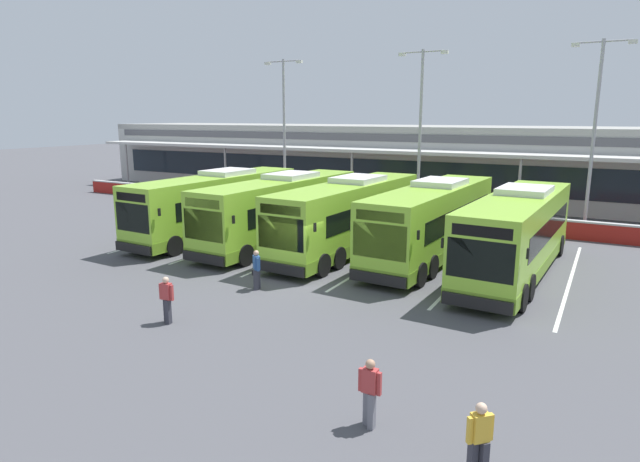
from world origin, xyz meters
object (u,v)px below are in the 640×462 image
at_px(pedestrian_in_dark_coat, 479,439).
at_px(lamp_post_east, 595,126).
at_px(coach_bus_right_centre, 432,222).
at_px(lamp_post_west, 284,123).
at_px(pedestrian_child, 167,298).
at_px(coach_bus_centre, 349,217).
at_px(pedestrian_near_bin, 370,391).
at_px(coach_bus_left_centre, 281,211).
at_px(pedestrian_with_handbag, 257,269).
at_px(coach_bus_rightmost, 517,235).
at_px(lamp_post_centre, 420,125).
at_px(coach_bus_leftmost, 218,206).

distance_m(pedestrian_in_dark_coat, lamp_post_east, 25.73).
height_order(coach_bus_right_centre, lamp_post_west, lamp_post_west).
xyz_separation_m(pedestrian_in_dark_coat, pedestrian_child, (-11.00, 3.07, 0.00)).
relative_size(coach_bus_centre, pedestrian_near_bin, 7.56).
relative_size(coach_bus_left_centre, pedestrian_near_bin, 7.56).
distance_m(coach_bus_centre, coach_bus_right_centre, 4.22).
relative_size(pedestrian_with_handbag, lamp_post_west, 0.15).
xyz_separation_m(coach_bus_rightmost, pedestrian_in_dark_coat, (1.68, -14.62, -0.91)).
bearing_deg(lamp_post_west, coach_bus_right_centre, -34.51).
height_order(pedestrian_with_handbag, pedestrian_in_dark_coat, same).
height_order(lamp_post_west, lamp_post_east, same).
bearing_deg(lamp_post_centre, lamp_post_east, 0.60).
xyz_separation_m(coach_bus_leftmost, coach_bus_right_centre, (12.34, 1.13, 0.00)).
bearing_deg(coach_bus_rightmost, pedestrian_with_handbag, -140.83).
height_order(coach_bus_leftmost, pedestrian_with_handbag, coach_bus_leftmost).
relative_size(coach_bus_centre, coach_bus_right_centre, 1.00).
bearing_deg(pedestrian_near_bin, lamp_post_centre, 106.31).
height_order(pedestrian_child, lamp_post_west, lamp_post_west).
bearing_deg(pedestrian_near_bin, pedestrian_with_handbag, 139.29).
height_order(pedestrian_near_bin, lamp_post_west, lamp_post_west).
xyz_separation_m(coach_bus_right_centre, coach_bus_rightmost, (4.09, -0.97, 0.00)).
xyz_separation_m(coach_bus_rightmost, pedestrian_with_handbag, (-8.77, -7.15, -0.93)).
xyz_separation_m(coach_bus_left_centre, coach_bus_rightmost, (12.21, -0.06, 0.00)).
xyz_separation_m(coach_bus_left_centre, pedestrian_with_handbag, (3.44, -7.20, -0.93)).
bearing_deg(lamp_post_west, lamp_post_east, -2.07).
bearing_deg(coach_bus_leftmost, coach_bus_rightmost, 0.54).
distance_m(coach_bus_leftmost, coach_bus_right_centre, 12.40).
bearing_deg(lamp_post_west, pedestrian_near_bin, -54.14).
height_order(pedestrian_with_handbag, pedestrian_near_bin, same).
xyz_separation_m(coach_bus_rightmost, pedestrian_child, (-9.32, -11.54, -0.91)).
distance_m(pedestrian_child, lamp_post_west, 25.44).
bearing_deg(pedestrian_in_dark_coat, lamp_post_centre, 111.13).
bearing_deg(coach_bus_leftmost, coach_bus_centre, 3.33).
distance_m(coach_bus_rightmost, pedestrian_in_dark_coat, 14.74).
relative_size(coach_bus_rightmost, lamp_post_east, 1.11).
distance_m(coach_bus_right_centre, pedestrian_in_dark_coat, 16.64).
bearing_deg(coach_bus_leftmost, pedestrian_near_bin, -41.54).
distance_m(coach_bus_leftmost, pedestrian_child, 13.46).
relative_size(pedestrian_in_dark_coat, pedestrian_child, 1.00).
relative_size(coach_bus_right_centre, coach_bus_rightmost, 1.00).
bearing_deg(coach_bus_left_centre, pedestrian_near_bin, -50.99).
relative_size(coach_bus_centre, lamp_post_west, 1.11).
distance_m(coach_bus_left_centre, coach_bus_rightmost, 12.21).
bearing_deg(coach_bus_centre, coach_bus_right_centre, 8.88).
distance_m(pedestrian_with_handbag, lamp_post_west, 21.84).
height_order(pedestrian_in_dark_coat, lamp_post_east, lamp_post_east).
height_order(coach_bus_centre, pedestrian_in_dark_coat, coach_bus_centre).
xyz_separation_m(pedestrian_near_bin, lamp_post_east, (3.09, 24.48, 5.42)).
bearing_deg(coach_bus_centre, lamp_post_centre, 88.54).
relative_size(coach_bus_right_centre, pedestrian_with_handbag, 7.56).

